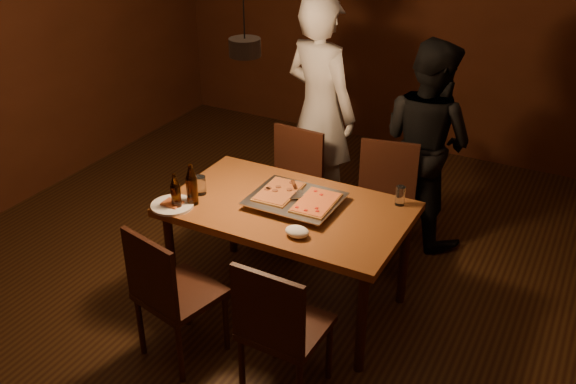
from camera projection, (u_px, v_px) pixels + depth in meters
The scene contains 19 objects.
room_shell at pixel (247, 107), 3.74m from camera, with size 6.00×6.00×6.00m.
dining_table at pixel (288, 216), 4.05m from camera, with size 1.50×0.90×0.75m.
chair_far_left at pixel (291, 177), 4.85m from camera, with size 0.44×0.44×0.49m.
chair_far_right at pixel (385, 193), 4.62m from camera, with size 0.50×0.50×0.49m.
chair_near_left at pixel (168, 286), 3.64m from camera, with size 0.50×0.50×0.49m.
chair_near_right at pixel (278, 321), 3.37m from camera, with size 0.43×0.43×0.49m.
pizza_tray at pixel (295, 201), 4.02m from camera, with size 0.55×0.45×0.05m, color silver.
pizza_meat at pixel (279, 191), 4.07m from camera, with size 0.22×0.35×0.02m, color maroon.
pizza_cheese at pixel (316, 202), 3.94m from camera, with size 0.22×0.35×0.02m, color gold.
spatula at pixel (296, 194), 4.02m from camera, with size 0.09×0.24×0.04m, color silver, non-canonical shape.
beer_bottle_a at pixel (176, 191), 3.94m from camera, with size 0.06×0.06×0.24m.
beer_bottle_b at pixel (192, 184), 3.98m from camera, with size 0.07×0.07×0.27m.
water_glass_left at pixel (200, 185), 4.13m from camera, with size 0.08×0.08×0.12m, color silver.
water_glass_right at pixel (400, 196), 4.01m from camera, with size 0.06×0.06×0.13m, color silver.
plate_slice at pixel (172, 205), 4.01m from camera, with size 0.27×0.27×0.03m.
napkin at pixel (297, 232), 3.69m from camera, with size 0.15×0.11×0.06m, color white.
diner_white at pixel (320, 111), 5.03m from camera, with size 0.67×0.44×1.82m, color silver.
diner_dark at pixel (427, 142), 4.80m from camera, with size 0.77×0.60×1.58m, color black.
pendant_lamp at pixel (245, 45), 3.57m from camera, with size 0.18×0.18×1.10m.
Camera 1 is at (1.87, -3.00, 2.72)m, focal length 40.00 mm.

